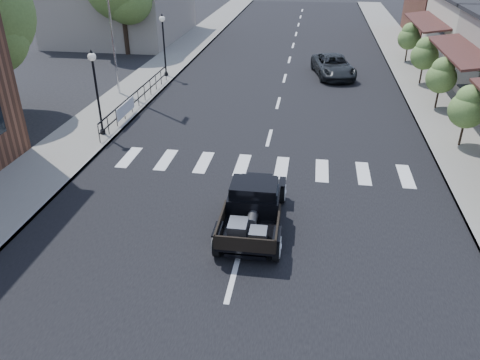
# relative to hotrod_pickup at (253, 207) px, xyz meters

# --- Properties ---
(ground) EXTENTS (120.00, 120.00, 0.00)m
(ground) POSITION_rel_hotrod_pickup_xyz_m (-0.21, 0.39, -0.77)
(ground) COLOR black
(ground) RESTS_ON ground
(road) EXTENTS (14.00, 80.00, 0.02)m
(road) POSITION_rel_hotrod_pickup_xyz_m (-0.21, 15.39, -0.76)
(road) COLOR black
(road) RESTS_ON ground
(road_markings) EXTENTS (12.00, 60.00, 0.06)m
(road_markings) POSITION_rel_hotrod_pickup_xyz_m (-0.21, 10.39, -0.77)
(road_markings) COLOR silver
(road_markings) RESTS_ON ground
(sidewalk_left) EXTENTS (3.00, 80.00, 0.15)m
(sidewalk_left) POSITION_rel_hotrod_pickup_xyz_m (-8.71, 15.39, -0.70)
(sidewalk_left) COLOR gray
(sidewalk_left) RESTS_ON ground
(sidewalk_right) EXTENTS (3.00, 80.00, 0.15)m
(sidewalk_right) POSITION_rel_hotrod_pickup_xyz_m (8.29, 15.39, -0.70)
(sidewalk_right) COLOR gray
(sidewalk_right) RESTS_ON ground
(low_building_left) EXTENTS (10.00, 12.00, 5.00)m
(low_building_left) POSITION_rel_hotrod_pickup_xyz_m (-15.21, 28.39, 1.73)
(low_building_left) COLOR gray
(low_building_left) RESTS_ON ground
(railing) EXTENTS (0.08, 10.00, 1.00)m
(railing) POSITION_rel_hotrod_pickup_xyz_m (-7.51, 10.39, -0.12)
(railing) COLOR black
(railing) RESTS_ON sidewalk_left
(banner) EXTENTS (0.04, 2.20, 0.60)m
(banner) POSITION_rel_hotrod_pickup_xyz_m (-7.43, 8.39, -0.32)
(banner) COLOR silver
(banner) RESTS_ON sidewalk_left
(lamp_post_b) EXTENTS (0.36, 0.36, 3.83)m
(lamp_post_b) POSITION_rel_hotrod_pickup_xyz_m (-7.81, 6.39, 1.29)
(lamp_post_b) COLOR black
(lamp_post_b) RESTS_ON sidewalk_left
(lamp_post_c) EXTENTS (0.36, 0.36, 3.83)m
(lamp_post_c) POSITION_rel_hotrod_pickup_xyz_m (-7.81, 16.39, 1.29)
(lamp_post_c) COLOR black
(lamp_post_c) RESTS_ON sidewalk_left
(big_tree_far) EXTENTS (5.23, 5.23, 7.68)m
(big_tree_far) POSITION_rel_hotrod_pickup_xyz_m (-12.71, 22.39, 3.07)
(big_tree_far) COLOR #4E6C2E
(big_tree_far) RESTS_ON ground
(small_tree_b) EXTENTS (1.54, 1.54, 2.56)m
(small_tree_b) POSITION_rel_hotrod_pickup_xyz_m (8.09, 7.57, 0.66)
(small_tree_b) COLOR #547736
(small_tree_b) RESTS_ON sidewalk_right
(small_tree_c) EXTENTS (1.53, 1.53, 2.56)m
(small_tree_c) POSITION_rel_hotrod_pickup_xyz_m (8.09, 12.52, 0.66)
(small_tree_c) COLOR #547736
(small_tree_c) RESTS_ON sidewalk_right
(small_tree_d) EXTENTS (1.61, 1.61, 2.68)m
(small_tree_d) POSITION_rel_hotrod_pickup_xyz_m (8.09, 17.10, 0.72)
(small_tree_d) COLOR #547736
(small_tree_d) RESTS_ON sidewalk_right
(small_tree_e) EXTENTS (1.53, 1.53, 2.56)m
(small_tree_e) POSITION_rel_hotrod_pickup_xyz_m (8.09, 22.76, 0.66)
(small_tree_e) COLOR #547736
(small_tree_e) RESTS_ON sidewalk_right
(hotrod_pickup) EXTENTS (2.14, 4.49, 1.55)m
(hotrod_pickup) POSITION_rel_hotrod_pickup_xyz_m (0.00, 0.00, 0.00)
(hotrod_pickup) COLOR black
(hotrod_pickup) RESTS_ON ground
(second_car) EXTENTS (3.12, 5.17, 1.34)m
(second_car) POSITION_rel_hotrod_pickup_xyz_m (2.85, 18.39, -0.10)
(second_car) COLOR black
(second_car) RESTS_ON ground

